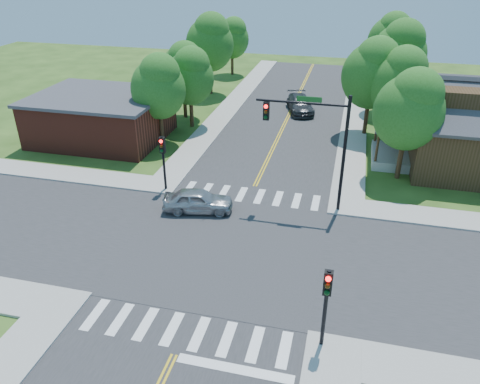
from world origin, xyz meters
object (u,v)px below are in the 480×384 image
(signal_pole_se, at_px, (327,295))
(signal_pole_nw, at_px, (163,154))
(car_silver, at_px, (198,201))
(car_dgrey, at_px, (300,105))
(signal_mast_ne, at_px, (316,134))

(signal_pole_se, xyz_separation_m, signal_pole_nw, (-11.20, 11.20, 0.00))
(car_silver, bearing_deg, signal_pole_nw, 43.42)
(signal_pole_nw, bearing_deg, car_silver, -35.14)
(signal_pole_nw, xyz_separation_m, car_dgrey, (6.47, 18.46, -1.91))
(signal_mast_ne, xyz_separation_m, signal_pole_se, (1.69, -11.21, -2.19))
(signal_pole_se, relative_size, car_silver, 0.85)
(signal_mast_ne, xyz_separation_m, car_silver, (-6.56, -2.09, -4.13))
(signal_mast_ne, bearing_deg, car_silver, -162.35)
(signal_mast_ne, xyz_separation_m, car_dgrey, (-3.04, 18.45, -4.10))
(car_dgrey, bearing_deg, signal_mast_ne, -97.61)
(signal_mast_ne, height_order, car_dgrey, signal_mast_ne)
(car_silver, bearing_deg, car_dgrey, -21.16)
(signal_mast_ne, bearing_deg, car_dgrey, 99.36)
(signal_pole_se, distance_m, car_silver, 12.45)
(signal_pole_se, height_order, car_silver, signal_pole_se)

